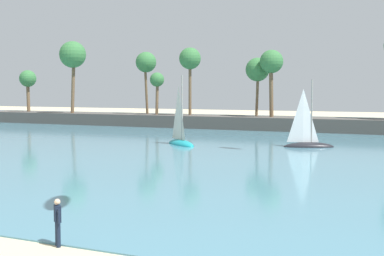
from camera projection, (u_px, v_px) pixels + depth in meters
The scene contains 5 objects.
sea at pixel (334, 137), 61.02m from camera, with size 220.00×95.07×0.06m, color teal.
palm_headland at pixel (353, 104), 67.19m from camera, with size 118.84×7.30×13.16m.
person_at_waterline at pixel (58, 221), 18.27m from camera, with size 0.43×0.40×1.67m.
sailboat_near_shore at pixel (308, 141), 49.80m from camera, with size 4.86×3.11×6.79m.
sailboat_mid_bay at pixel (181, 138), 52.05m from camera, with size 4.79×4.39×7.26m.
Camera 1 is at (10.55, -6.43, 5.38)m, focal length 49.79 mm.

